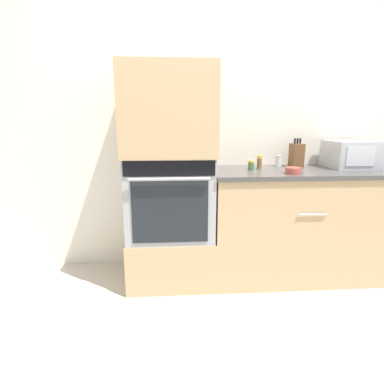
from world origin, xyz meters
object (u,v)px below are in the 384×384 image
Objects in this scene: microwave at (351,154)px; bowl at (293,171)px; condiment_jar_mid at (251,165)px; condiment_jar_far at (259,162)px; condiment_jar_near at (278,161)px; wall_oven at (170,195)px; knife_block at (296,155)px.

microwave is 0.67m from bowl.
condiment_jar_mid reaches higher than bowl.
bowl is at bearing -52.70° from condiment_jar_far.
wall_oven is at bearing -167.69° from condiment_jar_near.
wall_oven is at bearing -178.41° from condiment_jar_mid.
microwave is at bearing -10.94° from condiment_jar_near.
knife_block is 0.38m from condiment_jar_far.
wall_oven is 1.79× the size of microwave.
wall_oven is at bearing -176.44° from microwave.
knife_block is at bearing 64.77° from bowl.
condiment_jar_near is at bearing 34.37° from condiment_jar_far.
knife_block is 0.16m from condiment_jar_near.
microwave is 0.88m from condiment_jar_mid.
wall_oven is 1.01m from condiment_jar_near.
bowl is (-0.61, -0.28, -0.09)m from microwave.
microwave reaches higher than condiment_jar_far.
condiment_jar_near is (-0.58, 0.11, -0.07)m from microwave.
knife_block is at bearing -13.41° from condiment_jar_near.
bowl is 0.31m from condiment_jar_far.
condiment_jar_mid is at bearing 1.59° from wall_oven.
bowl is 1.51× the size of condiment_jar_mid.
knife_block is (1.10, 0.17, 0.30)m from wall_oven.
knife_block reaches higher than microwave.
microwave is at bearing 5.03° from condiment_jar_mid.
condiment_jar_near is at bearing 166.59° from knife_block.
condiment_jar_near reaches higher than bowl.
condiment_jar_mid is (-0.29, -0.19, -0.01)m from condiment_jar_near.
condiment_jar_far is at bearing -145.63° from condiment_jar_near.
condiment_jar_mid is at bearing -147.13° from condiment_jar_near.
condiment_jar_far is at bearing -177.58° from microwave.
condiment_jar_mid is 0.68× the size of condiment_jar_far.
condiment_jar_far is at bearing 28.60° from condiment_jar_mid.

